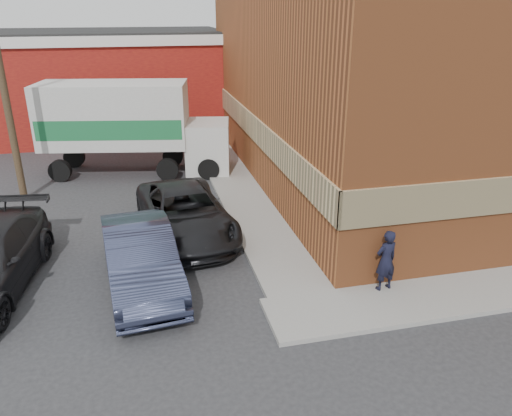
{
  "coord_description": "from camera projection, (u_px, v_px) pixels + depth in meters",
  "views": [
    {
      "loc": [
        -3.04,
        -10.27,
        6.85
      ],
      "look_at": [
        -0.17,
        1.75,
        1.82
      ],
      "focal_mm": 35.0,
      "sensor_mm": 36.0,
      "label": 1
    }
  ],
  "objects": [
    {
      "name": "suv_a",
      "position": [
        185.0,
        213.0,
        15.78
      ],
      "size": [
        3.1,
        5.71,
        1.52
      ],
      "primitive_type": "imported",
      "rotation": [
        0.0,
        0.0,
        0.11
      ],
      "color": "black",
      "rests_on": "ground"
    },
    {
      "name": "brick_building",
      "position": [
        418.0,
        62.0,
        20.66
      ],
      "size": [
        14.25,
        18.25,
        9.36
      ],
      "color": "#9D5028",
      "rests_on": "ground"
    },
    {
      "name": "man",
      "position": [
        386.0,
        260.0,
        12.48
      ],
      "size": [
        0.66,
        0.5,
        1.63
      ],
      "primitive_type": "imported",
      "rotation": [
        0.0,
        0.0,
        3.34
      ],
      "color": "black",
      "rests_on": "sidewalk_south"
    },
    {
      "name": "utility_pole",
      "position": [
        1.0,
        71.0,
        17.19
      ],
      "size": [
        2.0,
        0.26,
        9.0
      ],
      "color": "#4A3825",
      "rests_on": "ground"
    },
    {
      "name": "sedan",
      "position": [
        141.0,
        258.0,
        12.86
      ],
      "size": [
        2.19,
        5.05,
        1.62
      ],
      "primitive_type": "imported",
      "rotation": [
        0.0,
        0.0,
        0.1
      ],
      "color": "#2F344E",
      "rests_on": "ground"
    },
    {
      "name": "sidewalk_west",
      "position": [
        233.0,
        182.0,
        20.7
      ],
      "size": [
        1.8,
        18.0,
        0.12
      ],
      "primitive_type": "cube",
      "color": "gray",
      "rests_on": "ground"
    },
    {
      "name": "warehouse",
      "position": [
        81.0,
        83.0,
        28.15
      ],
      "size": [
        16.3,
        8.3,
        5.6
      ],
      "color": "maroon",
      "rests_on": "ground"
    },
    {
      "name": "box_truck",
      "position": [
        133.0,
        122.0,
        21.16
      ],
      "size": [
        8.21,
        3.79,
        3.91
      ],
      "rotation": [
        0.0,
        0.0,
        -0.19
      ],
      "color": "silver",
      "rests_on": "ground"
    },
    {
      "name": "ground",
      "position": [
        279.0,
        300.0,
        12.49
      ],
      "size": [
        90.0,
        90.0,
        0.0
      ],
      "primitive_type": "plane",
      "color": "#28282B",
      "rests_on": "ground"
    }
  ]
}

